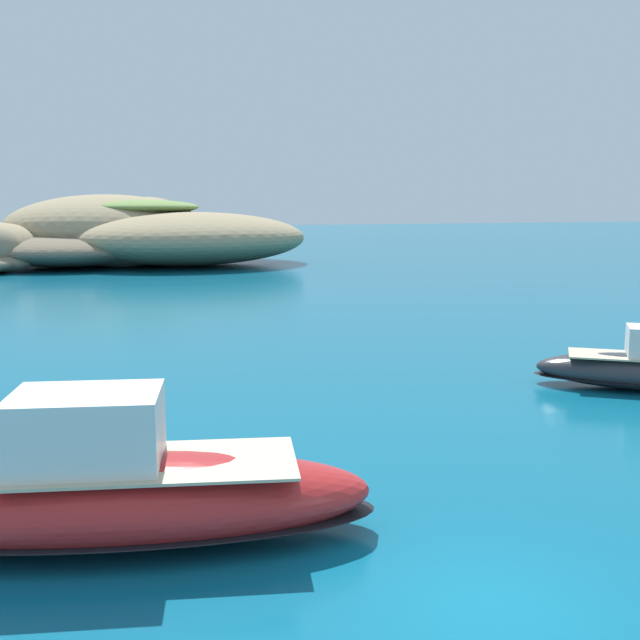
# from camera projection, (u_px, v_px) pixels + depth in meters

# --- Properties ---
(ground_plane) EXTENTS (400.00, 400.00, 0.00)m
(ground_plane) POSITION_uv_depth(u_px,v_px,m) (491.00, 605.00, 13.30)
(ground_plane) COLOR #0C5B7A
(islet_large) EXTENTS (40.59, 35.91, 7.49)m
(islet_large) POSITION_uv_depth(u_px,v_px,m) (133.00, 234.00, 85.80)
(islet_large) COLOR #756651
(islet_large) RESTS_ON ground
(motorboat_red) EXTENTS (10.95, 5.14, 3.10)m
(motorboat_red) POSITION_uv_depth(u_px,v_px,m) (113.00, 492.00, 15.64)
(motorboat_red) COLOR red
(motorboat_red) RESTS_ON ground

